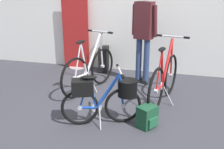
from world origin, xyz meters
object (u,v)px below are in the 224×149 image
at_px(display_bike_left, 90,69).
at_px(display_bike_right, 164,80).
at_px(rolling_suitcase, 104,59).
at_px(floor_banner_stand, 76,37).
at_px(folding_bike_foreground, 105,95).
at_px(backpack_on_floor, 147,117).
at_px(visitor_near_wall, 144,29).

height_order(display_bike_left, display_bike_right, display_bike_right).
height_order(display_bike_right, rolling_suitcase, display_bike_right).
bearing_deg(floor_banner_stand, display_bike_right, -34.30).
relative_size(display_bike_left, rolling_suitcase, 1.72).
height_order(display_bike_left, rolling_suitcase, display_bike_left).
bearing_deg(display_bike_right, floor_banner_stand, 145.70).
xyz_separation_m(floor_banner_stand, rolling_suitcase, (0.66, -0.07, -0.43)).
distance_m(floor_banner_stand, folding_bike_foreground, 2.65).
relative_size(floor_banner_stand, display_bike_right, 1.09).
height_order(folding_bike_foreground, rolling_suitcase, rolling_suitcase).
relative_size(display_bike_left, backpack_on_floor, 4.67).
distance_m(visitor_near_wall, rolling_suitcase, 1.28).
relative_size(folding_bike_foreground, rolling_suitcase, 1.23).
distance_m(display_bike_right, visitor_near_wall, 1.15).
relative_size(floor_banner_stand, folding_bike_foreground, 1.58).
height_order(floor_banner_stand, rolling_suitcase, floor_banner_stand).
relative_size(display_bike_right, rolling_suitcase, 1.78).
bearing_deg(floor_banner_stand, backpack_on_floor, -49.30).
xyz_separation_m(folding_bike_foreground, backpack_on_floor, (0.56, 0.05, -0.26)).
bearing_deg(display_bike_left, backpack_on_floor, -41.46).
height_order(floor_banner_stand, backpack_on_floor, floor_banner_stand).
height_order(floor_banner_stand, folding_bike_foreground, floor_banner_stand).
distance_m(floor_banner_stand, backpack_on_floor, 2.97).
height_order(visitor_near_wall, rolling_suitcase, visitor_near_wall).
bearing_deg(folding_bike_foreground, visitor_near_wall, 81.91).
relative_size(floor_banner_stand, visitor_near_wall, 0.91).
distance_m(display_bike_left, rolling_suitcase, 1.12).
xyz_separation_m(display_bike_left, display_bike_right, (1.31, -0.21, 0.00)).
height_order(folding_bike_foreground, backpack_on_floor, folding_bike_foreground).
height_order(folding_bike_foreground, visitor_near_wall, visitor_near_wall).
relative_size(display_bike_right, backpack_on_floor, 4.83).
bearing_deg(folding_bike_foreground, rolling_suitcase, 107.14).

